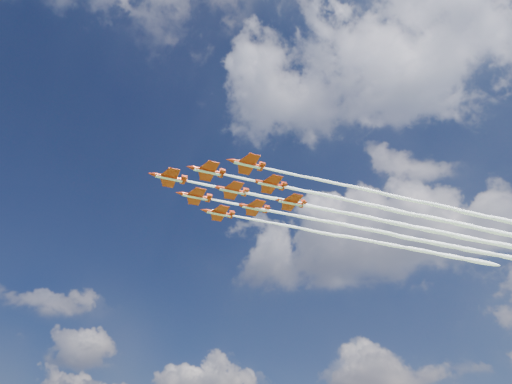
% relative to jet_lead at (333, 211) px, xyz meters
% --- Properties ---
extents(jet_lead, '(79.55, 79.80, 2.78)m').
position_rel_jet_lead_xyz_m(jet_lead, '(0.00, 0.00, 0.00)').
color(jet_lead, '#B02509').
extents(jet_row2_port, '(79.55, 79.80, 2.78)m').
position_rel_jet_lead_xyz_m(jet_row2_port, '(11.44, 1.83, 0.00)').
color(jet_row2_port, '#B02509').
extents(jet_row2_starb, '(79.55, 79.80, 2.78)m').
position_rel_jet_lead_xyz_m(jet_row2_starb, '(1.79, 11.45, 0.00)').
color(jet_row2_starb, '#B02509').
extents(jet_row3_port, '(79.55, 79.80, 2.78)m').
position_rel_jet_lead_xyz_m(jet_row3_port, '(22.89, 3.65, 0.00)').
color(jet_row3_port, '#B02509').
extents(jet_row3_centre, '(79.55, 79.80, 2.78)m').
position_rel_jet_lead_xyz_m(jet_row3_centre, '(13.23, 13.28, 0.00)').
color(jet_row3_centre, '#B02509').
extents(jet_row3_starb, '(79.55, 79.80, 2.78)m').
position_rel_jet_lead_xyz_m(jet_row3_starb, '(3.58, 22.90, 0.00)').
color(jet_row3_starb, '#B02509').
extents(jet_row4_port, '(79.55, 79.80, 2.78)m').
position_rel_jet_lead_xyz_m(jet_row4_port, '(24.68, 15.10, 0.00)').
color(jet_row4_port, '#B02509').
extents(jet_row4_starb, '(79.55, 79.80, 2.78)m').
position_rel_jet_lead_xyz_m(jet_row4_starb, '(15.03, 24.73, 0.00)').
color(jet_row4_starb, '#B02509').
extents(jet_tail, '(79.55, 79.80, 2.78)m').
position_rel_jet_lead_xyz_m(jet_tail, '(26.47, 26.55, 0.00)').
color(jet_tail, '#B02509').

